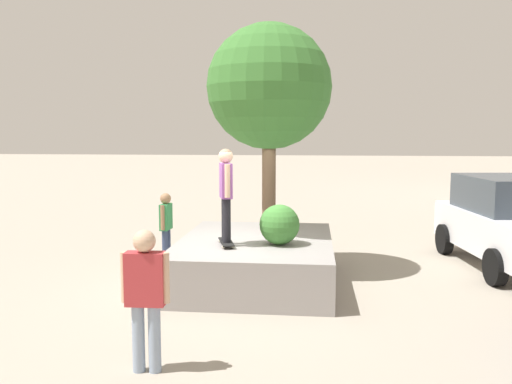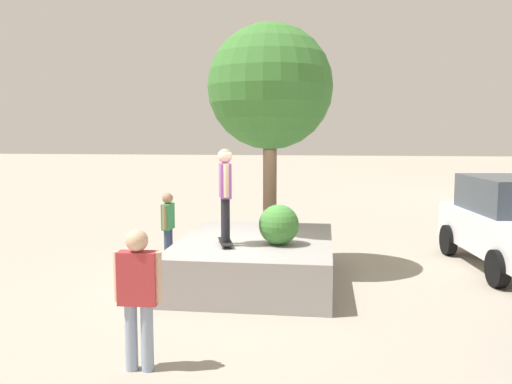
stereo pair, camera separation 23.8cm
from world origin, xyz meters
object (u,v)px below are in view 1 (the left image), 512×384
(planter_ledge, at_px, (256,260))
(skateboard, at_px, (226,242))
(pedestrian_crossing, at_px, (166,222))
(skateboarder, at_px, (226,188))
(plaza_tree, at_px, (269,88))
(police_car, at_px, (508,222))
(passerby_with_bag, at_px, (145,291))

(planter_ledge, xyz_separation_m, skateboard, (0.64, -0.47, 0.47))
(planter_ledge, distance_m, pedestrian_crossing, 2.52)
(skateboarder, bearing_deg, plaza_tree, 156.19)
(pedestrian_crossing, bearing_deg, planter_ledge, 58.90)
(plaza_tree, relative_size, police_car, 0.98)
(skateboarder, distance_m, passerby_with_bag, 3.51)
(skateboard, xyz_separation_m, pedestrian_crossing, (-1.92, -1.65, 0.01))
(skateboard, distance_m, pedestrian_crossing, 2.53)
(pedestrian_crossing, bearing_deg, passerby_with_bag, 13.27)
(plaza_tree, xyz_separation_m, skateboarder, (1.46, -0.65, -1.88))
(plaza_tree, xyz_separation_m, skateboard, (1.46, -0.65, -2.85))
(planter_ledge, distance_m, skateboarder, 1.65)
(skateboarder, height_order, police_car, skateboarder)
(planter_ledge, height_order, plaza_tree, plaza_tree)
(plaza_tree, height_order, pedestrian_crossing, plaza_tree)
(skateboard, height_order, pedestrian_crossing, pedestrian_crossing)
(skateboard, distance_m, police_car, 6.07)
(plaza_tree, bearing_deg, planter_ledge, -12.01)
(police_car, height_order, pedestrian_crossing, police_car)
(planter_ledge, distance_m, passerby_with_bag, 4.15)
(plaza_tree, relative_size, skateboarder, 2.52)
(skateboard, bearing_deg, passerby_with_bag, -6.79)
(police_car, bearing_deg, skateboarder, -68.16)
(skateboarder, distance_m, pedestrian_crossing, 2.71)
(passerby_with_bag, bearing_deg, plaza_tree, 167.79)
(passerby_with_bag, bearing_deg, police_car, 133.04)
(skateboard, xyz_separation_m, skateboarder, (-0.00, 0.00, 0.97))
(plaza_tree, distance_m, pedestrian_crossing, 3.69)
(plaza_tree, height_order, skateboard, plaza_tree)
(pedestrian_crossing, bearing_deg, plaza_tree, 78.78)
(plaza_tree, xyz_separation_m, passerby_with_bag, (4.85, -1.05, -2.74))
(pedestrian_crossing, relative_size, passerby_with_bag, 0.89)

